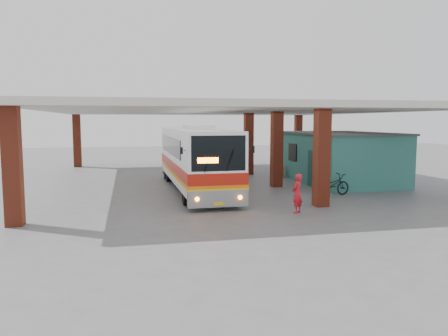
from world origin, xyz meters
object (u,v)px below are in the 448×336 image
motorcycle (332,185)px  red_chair (282,173)px  coach_bus (195,158)px  pedestrian (297,193)px

motorcycle → red_chair: motorcycle is taller
motorcycle → red_chair: (-0.05, 7.19, -0.20)m
coach_bus → motorcycle: bearing=-28.3°
motorcycle → pedestrian: (-3.29, -3.52, 0.26)m
coach_bus → red_chair: (6.44, 3.76, -1.43)m
pedestrian → red_chair: 11.20m
motorcycle → red_chair: bearing=-11.1°
coach_bus → pedestrian: bearing=-65.8°
motorcycle → red_chair: 7.19m
coach_bus → motorcycle: coach_bus is taller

